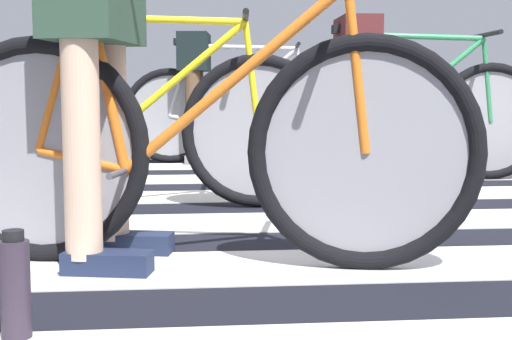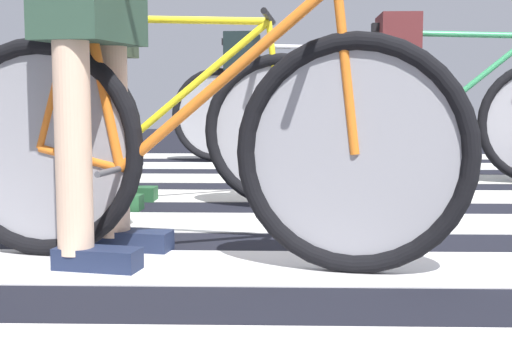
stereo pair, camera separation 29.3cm
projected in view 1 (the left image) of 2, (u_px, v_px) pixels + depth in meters
ground at (303, 212)px, 3.30m from camera, size 18.00×14.00×0.02m
crosswalk_markings at (304, 207)px, 3.37m from camera, size 5.44×5.75×0.00m
bicycle_1_of_4 at (197, 143)px, 2.21m from camera, size 1.71×0.56×0.93m
cyclist_1_of_4 at (97, 63)px, 2.21m from camera, size 0.38×0.45×0.97m
bicycle_2_of_4 at (147, 125)px, 3.33m from camera, size 1.74×0.52×0.93m
cyclist_2_of_4 at (79, 71)px, 3.29m from camera, size 0.34×0.42×0.98m
bicycle_3_of_4 at (408, 117)px, 4.35m from camera, size 1.74×0.52×0.93m
cyclist_3_of_4 at (358, 76)px, 4.30m from camera, size 0.32×0.42×0.98m
bicycle_4_of_4 at (237, 112)px, 5.41m from camera, size 1.73×0.52×0.93m
cyclist_4_of_4 at (195, 80)px, 5.39m from camera, size 0.35×0.43×0.97m
water_bottle at (15, 288)px, 1.57m from camera, size 0.07×0.07×0.24m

